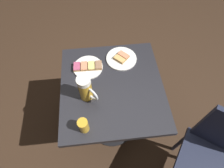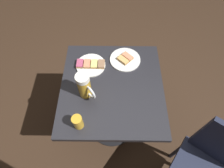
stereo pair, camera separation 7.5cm
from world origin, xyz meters
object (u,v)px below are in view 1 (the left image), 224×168
at_px(plate_far, 121,58).
at_px(cafe_chair, 214,157).
at_px(beer_glass_small, 83,126).
at_px(plate_near, 88,67).
at_px(beer_mug, 86,89).

xyz_separation_m(plate_far, cafe_chair, (0.69, 0.50, -0.20)).
bearing_deg(cafe_chair, beer_glass_small, 21.45).
xyz_separation_m(plate_near, beer_mug, (0.23, -0.01, 0.08)).
height_order(beer_mug, cafe_chair, beer_mug).
distance_m(beer_mug, cafe_chair, 0.91).
xyz_separation_m(plate_near, beer_glass_small, (0.44, -0.04, 0.04)).
bearing_deg(beer_mug, cafe_chair, 61.67).
distance_m(plate_near, plate_far, 0.25).
height_order(beer_glass_small, cafe_chair, cafe_chair).
xyz_separation_m(beer_mug, cafe_chair, (0.41, 0.75, -0.29)).
relative_size(beer_glass_small, cafe_chair, 0.11).
xyz_separation_m(plate_near, plate_far, (-0.05, 0.24, -0.00)).
bearing_deg(plate_near, beer_glass_small, -4.81).
bearing_deg(beer_glass_small, plate_near, 175.19).
bearing_deg(beer_mug, plate_near, 177.13).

